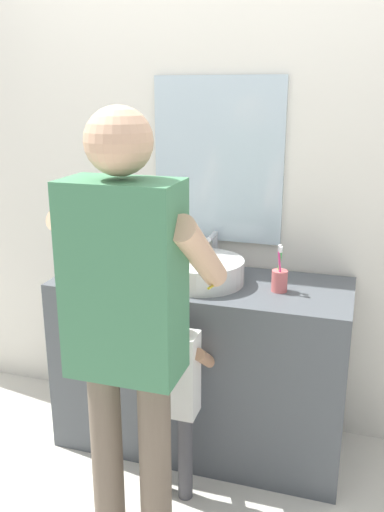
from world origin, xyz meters
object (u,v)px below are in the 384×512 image
object	(u,v)px
adult_parent	(127,308)
child_toddler	(174,384)
toothbrush_cup	(279,279)
soap_bottle	(144,261)

from	to	relation	value
adult_parent	child_toddler	bearing A→B (deg)	81.22
child_toddler	adult_parent	world-z (taller)	adult_parent
toothbrush_cup	adult_parent	distance (m)	0.82
toothbrush_cup	adult_parent	xyz separation A→B (m)	(-0.41, -0.70, 0.09)
child_toddler	adult_parent	xyz separation A→B (m)	(-0.05, -0.32, 0.46)
toothbrush_cup	child_toddler	size ratio (longest dim) A/B	0.23
toothbrush_cup	soap_bottle	size ratio (longest dim) A/B	1.25
toothbrush_cup	soap_bottle	xyz separation A→B (m)	(-0.65, 0.03, 0.01)
toothbrush_cup	soap_bottle	distance (m)	0.65
adult_parent	soap_bottle	bearing A→B (deg)	108.30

